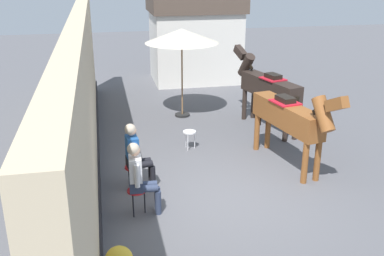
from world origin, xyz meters
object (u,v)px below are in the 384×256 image
(cafe_parasol, at_px, (182,36))
(saddled_horse_near, at_px, (290,117))
(seated_visitor_far, at_px, (136,153))
(saddled_horse_far, at_px, (267,87))
(seated_visitor_near, at_px, (139,175))
(spare_stool_white, at_px, (190,134))

(cafe_parasol, bearing_deg, saddled_horse_near, -67.12)
(cafe_parasol, bearing_deg, seated_visitor_far, -111.95)
(cafe_parasol, bearing_deg, saddled_horse_far, -34.65)
(seated_visitor_far, relative_size, cafe_parasol, 0.54)
(saddled_horse_near, bearing_deg, seated_visitor_near, -157.93)
(saddled_horse_near, distance_m, saddled_horse_far, 2.54)
(saddled_horse_near, xyz_separation_m, cafe_parasol, (-1.67, 3.95, 1.20))
(seated_visitor_near, relative_size, cafe_parasol, 0.54)
(spare_stool_white, bearing_deg, saddled_horse_near, -35.77)
(seated_visitor_far, bearing_deg, saddled_horse_near, 6.31)
(seated_visitor_far, relative_size, spare_stool_white, 3.02)
(saddled_horse_far, height_order, cafe_parasol, cafe_parasol)
(seated_visitor_far, bearing_deg, seated_visitor_near, -91.27)
(cafe_parasol, distance_m, spare_stool_white, 3.22)
(saddled_horse_far, bearing_deg, spare_stool_white, -155.10)
(seated_visitor_far, height_order, saddled_horse_far, saddled_horse_far)
(saddled_horse_far, bearing_deg, seated_visitor_far, -142.92)
(seated_visitor_far, relative_size, saddled_horse_far, 0.47)
(saddled_horse_near, distance_m, spare_stool_white, 2.53)
(cafe_parasol, xyz_separation_m, spare_stool_white, (-0.29, -2.54, -1.96))
(saddled_horse_near, bearing_deg, spare_stool_white, 144.23)
(saddled_horse_far, height_order, spare_stool_white, saddled_horse_far)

